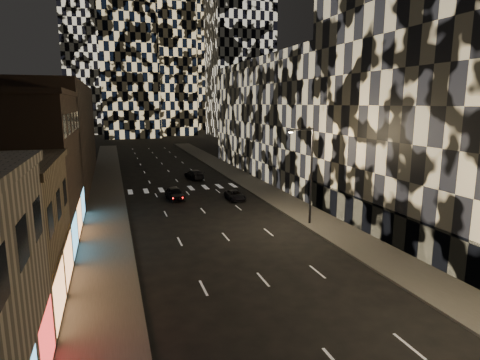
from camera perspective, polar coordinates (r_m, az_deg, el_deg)
sidewalk_left at (r=54.17m, az=-18.50°, el=-1.75°), size 4.00×120.00×0.15m
sidewalk_right at (r=57.39m, az=1.86°, el=-0.50°), size 4.00×120.00×0.15m
curb_left at (r=54.17m, az=-16.28°, el=-1.62°), size 0.20×120.00×0.15m
curb_right at (r=56.73m, az=-0.14°, el=-0.63°), size 0.20×120.00×0.15m
retail_brown at (r=37.73m, az=-29.90°, el=1.21°), size 10.00×15.00×12.00m
retail_filler_left at (r=63.63m, az=-25.16°, el=5.90°), size 10.00×40.00×14.00m
midrise_right at (r=39.92m, az=29.10°, el=8.97°), size 16.00×25.00×22.00m
midrise_base at (r=36.12m, az=19.24°, el=-5.64°), size 0.60×25.00×3.00m
midrise_filler_right at (r=66.64m, az=8.06°, el=8.72°), size 16.00×40.00×18.00m
streetlight_far at (r=37.72m, az=9.78°, el=1.51°), size 2.55×0.25×9.00m
car_dark_midlane at (r=48.72m, az=-9.25°, el=-1.89°), size 2.18×4.51×1.48m
car_dark_oncoming at (r=61.58m, az=-6.52°, el=0.82°), size 2.53×5.07×1.41m
car_dark_rightlane at (r=48.00m, az=-0.71°, el=-2.18°), size 1.88×3.98×1.10m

